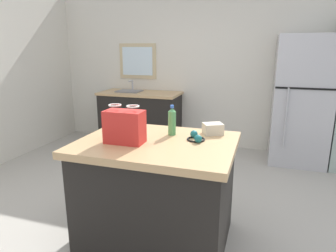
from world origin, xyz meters
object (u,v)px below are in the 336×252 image
at_px(shopping_bag, 125,126).
at_px(ear_defenders, 196,137).
at_px(kitchen_island, 157,191).
at_px(bottle, 172,121).
at_px(refrigerator, 301,101).
at_px(small_box, 213,129).

xyz_separation_m(shopping_bag, ear_defenders, (0.52, 0.24, -0.11)).
bearing_deg(shopping_bag, kitchen_island, 27.85).
bearing_deg(shopping_bag, bottle, 48.54).
height_order(refrigerator, small_box, refrigerator).
xyz_separation_m(kitchen_island, shopping_bag, (-0.22, -0.12, 0.58)).
xyz_separation_m(kitchen_island, ear_defenders, (0.30, 0.12, 0.47)).
bearing_deg(small_box, ear_defenders, -115.18).
bearing_deg(refrigerator, shopping_bag, -121.45).
xyz_separation_m(refrigerator, ear_defenders, (-1.01, -2.27, 0.02)).
bearing_deg(ear_defenders, shopping_bag, -155.49).
height_order(shopping_bag, bottle, shopping_bag).
bearing_deg(bottle, kitchen_island, -107.38).
bearing_deg(ear_defenders, bottle, 158.99).
bearing_deg(kitchen_island, bottle, 72.62).
xyz_separation_m(bottle, ear_defenders, (0.23, -0.09, -0.10)).
bearing_deg(bottle, shopping_bag, -131.46).
relative_size(shopping_bag, bottle, 1.17).
height_order(refrigerator, shopping_bag, refrigerator).
height_order(refrigerator, bottle, refrigerator).
distance_m(shopping_bag, ear_defenders, 0.58).
bearing_deg(ear_defenders, kitchen_island, -158.12).
xyz_separation_m(kitchen_island, small_box, (0.40, 0.34, 0.50)).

